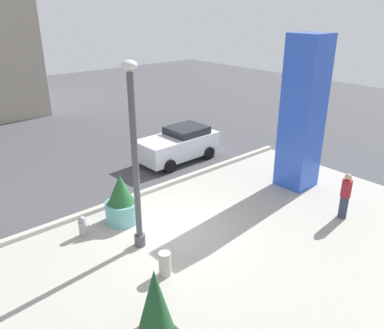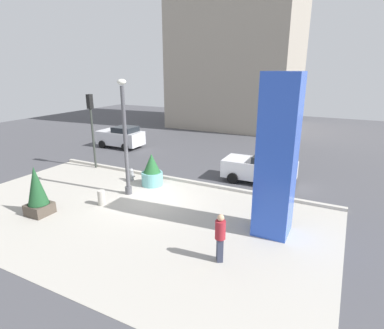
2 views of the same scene
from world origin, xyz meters
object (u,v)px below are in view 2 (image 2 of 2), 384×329
at_px(lamp_post, 125,141).
at_px(pedestrian_crossing, 220,235).
at_px(fire_hydrant, 131,175).
at_px(car_curb_east, 121,137).
at_px(potted_plant_near_left, 37,192).
at_px(concrete_bollard, 101,198).
at_px(traffic_light_corner, 91,119).
at_px(potted_plant_by_pillar, 152,171).
at_px(car_curb_west, 260,168).
at_px(art_pillar_blue, 277,158).

bearing_deg(lamp_post, pedestrian_crossing, -27.36).
distance_m(fire_hydrant, car_curb_east, 8.56).
xyz_separation_m(lamp_post, car_curb_east, (-6.99, 7.97, -1.98)).
xyz_separation_m(lamp_post, potted_plant_near_left, (-2.09, -3.79, -1.79)).
height_order(lamp_post, fire_hydrant, lamp_post).
relative_size(fire_hydrant, concrete_bollard, 1.00).
relative_size(potted_plant_near_left, traffic_light_corner, 0.47).
relative_size(concrete_bollard, car_curb_east, 0.19).
bearing_deg(pedestrian_crossing, concrete_bollard, 166.16).
distance_m(potted_plant_near_left, potted_plant_by_pillar, 6.01).
distance_m(traffic_light_corner, car_curb_east, 6.17).
bearing_deg(car_curb_west, car_curb_east, 166.82).
bearing_deg(lamp_post, fire_hydrant, 123.14).
bearing_deg(fire_hydrant, pedestrian_crossing, -33.68).
relative_size(art_pillar_blue, concrete_bollard, 8.42).
xyz_separation_m(traffic_light_corner, car_curb_west, (10.56, 2.31, -2.42)).
relative_size(art_pillar_blue, pedestrian_crossing, 3.56).
relative_size(potted_plant_by_pillar, fire_hydrant, 2.46).
bearing_deg(concrete_bollard, fire_hydrant, 103.82).
relative_size(art_pillar_blue, potted_plant_near_left, 2.75).
bearing_deg(traffic_light_corner, potted_plant_near_left, -66.89).
relative_size(concrete_bollard, traffic_light_corner, 0.15).
xyz_separation_m(traffic_light_corner, pedestrian_crossing, (11.46, -6.10, -2.27)).
distance_m(lamp_post, concrete_bollard, 3.05).
distance_m(traffic_light_corner, car_curb_west, 11.08).
distance_m(potted_plant_near_left, traffic_light_corner, 7.36).
xyz_separation_m(lamp_post, traffic_light_corner, (-4.85, 2.68, 0.38)).
distance_m(concrete_bollard, pedestrian_crossing, 7.13).
height_order(lamp_post, car_curb_east, lamp_post).
height_order(art_pillar_blue, car_curb_west, art_pillar_blue).
xyz_separation_m(potted_plant_by_pillar, fire_hydrant, (-1.52, 0.06, -0.45)).
height_order(fire_hydrant, car_curb_east, car_curb_east).
xyz_separation_m(fire_hydrant, car_curb_east, (-5.85, 6.23, 0.53)).
bearing_deg(car_curb_west, pedestrian_crossing, -83.91).
distance_m(art_pillar_blue, pedestrian_crossing, 3.74).
height_order(art_pillar_blue, potted_plant_by_pillar, art_pillar_blue).
xyz_separation_m(potted_plant_near_left, concrete_bollard, (1.81, 2.07, -0.72)).
distance_m(lamp_post, potted_plant_by_pillar, 2.69).
xyz_separation_m(art_pillar_blue, car_curb_west, (-2.01, 5.58, -2.32)).
bearing_deg(art_pillar_blue, lamp_post, 175.68).
xyz_separation_m(art_pillar_blue, traffic_light_corner, (-12.58, 3.27, 0.10)).
height_order(lamp_post, traffic_light_corner, lamp_post).
bearing_deg(car_curb_west, lamp_post, -138.84).
bearing_deg(lamp_post, potted_plant_by_pillar, 77.11).
bearing_deg(potted_plant_by_pillar, pedestrian_crossing, -39.31).
bearing_deg(pedestrian_crossing, potted_plant_by_pillar, 140.69).
height_order(potted_plant_near_left, potted_plant_by_pillar, potted_plant_near_left).
bearing_deg(car_curb_west, concrete_bollard, -131.77).
relative_size(car_curb_east, pedestrian_crossing, 2.17).
relative_size(potted_plant_near_left, car_curb_east, 0.60).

